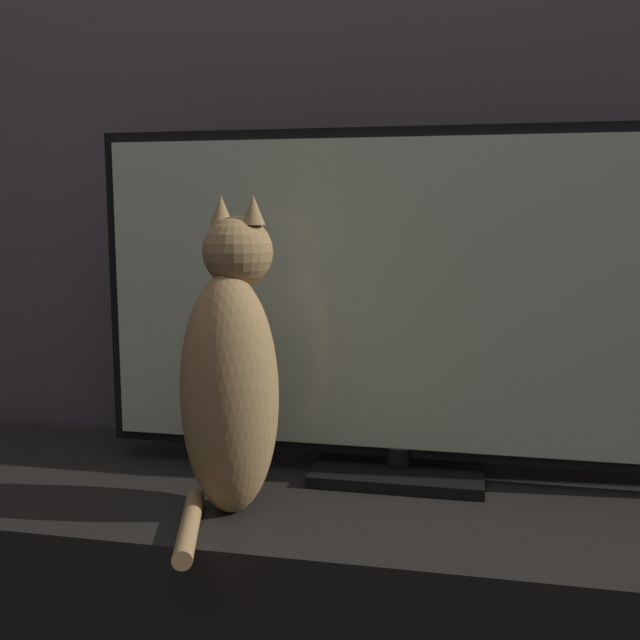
# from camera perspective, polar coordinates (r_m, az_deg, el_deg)

# --- Properties ---
(wall_back) EXTENTS (4.80, 0.05, 2.60)m
(wall_back) POSITION_cam_1_polar(r_m,az_deg,el_deg) (1.54, 1.31, 19.27)
(wall_back) COLOR #564C51
(wall_back) RESTS_ON ground_plane
(tv_stand) EXTENTS (1.60, 0.51, 0.54)m
(tv_stand) POSITION_cam_1_polar(r_m,az_deg,el_deg) (1.42, -1.26, -22.96)
(tv_stand) COLOR black
(tv_stand) RESTS_ON ground_plane
(tv) EXTENTS (1.08, 0.18, 0.61)m
(tv) POSITION_cam_1_polar(r_m,az_deg,el_deg) (1.29, 6.21, 1.12)
(tv) COLOR black
(tv) RESTS_ON tv_stand
(cat) EXTENTS (0.19, 0.30, 0.49)m
(cat) POSITION_cam_1_polar(r_m,az_deg,el_deg) (1.16, -6.77, -4.42)
(cat) COLOR #997547
(cat) RESTS_ON tv_stand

